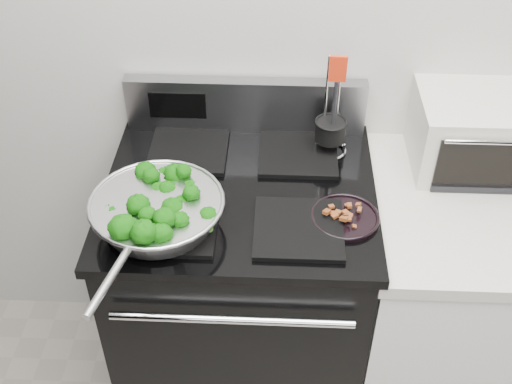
# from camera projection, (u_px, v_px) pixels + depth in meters

# --- Properties ---
(back_wall) EXTENTS (4.00, 0.02, 2.70)m
(back_wall) POSITION_uv_depth(u_px,v_px,m) (348.00, 10.00, 1.85)
(back_wall) COLOR #B5B3AB
(back_wall) RESTS_ON ground
(gas_range) EXTENTS (0.79, 0.69, 1.13)m
(gas_range) POSITION_uv_depth(u_px,v_px,m) (242.00, 293.00, 2.16)
(gas_range) COLOR black
(gas_range) RESTS_ON floor
(counter) EXTENTS (0.62, 0.68, 0.92)m
(counter) POSITION_uv_depth(u_px,v_px,m) (445.00, 306.00, 2.15)
(counter) COLOR white
(counter) RESTS_ON floor
(skillet) EXTENTS (0.36, 0.57, 0.08)m
(skillet) POSITION_uv_depth(u_px,v_px,m) (157.00, 211.00, 1.70)
(skillet) COLOR silver
(skillet) RESTS_ON gas_range
(broccoli_pile) EXTENTS (0.29, 0.29, 0.10)m
(broccoli_pile) POSITION_uv_depth(u_px,v_px,m) (157.00, 205.00, 1.69)
(broccoli_pile) COLOR #053104
(broccoli_pile) RESTS_ON skillet
(bacon_plate) EXTENTS (0.19, 0.19, 0.04)m
(bacon_plate) POSITION_uv_depth(u_px,v_px,m) (345.00, 214.00, 1.75)
(bacon_plate) COLOR black
(bacon_plate) RESTS_ON gas_range
(utensil_holder) EXTENTS (0.11, 0.11, 0.34)m
(utensil_holder) POSITION_uv_depth(u_px,v_px,m) (330.00, 135.00, 1.96)
(utensil_holder) COLOR silver
(utensil_holder) RESTS_ON gas_range
(toaster_oven) EXTENTS (0.40, 0.31, 0.23)m
(toaster_oven) POSITION_uv_depth(u_px,v_px,m) (481.00, 132.00, 1.93)
(toaster_oven) COLOR beige
(toaster_oven) RESTS_ON counter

